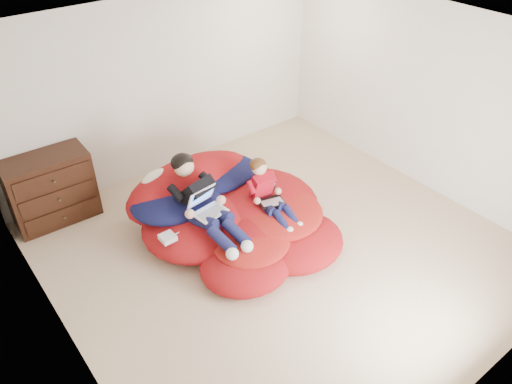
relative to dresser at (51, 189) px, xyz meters
name	(u,v)px	position (x,y,z in m)	size (l,w,h in m)	color
room_shell	(281,234)	(1.90, -2.23, -0.24)	(5.10, 5.10, 2.77)	#C5AD8D
dresser	(51,189)	(0.00, 0.00, 0.00)	(1.03, 0.58, 0.91)	#331A0E
beanbag_pile	(233,214)	(1.65, -1.61, -0.19)	(2.32, 2.32, 0.89)	#B01317
cream_pillow	(160,182)	(1.05, -0.91, 0.16)	(0.48, 0.31, 0.31)	white
older_boy	(201,198)	(1.22, -1.58, 0.23)	(0.44, 1.31, 0.75)	black
younger_boy	(268,191)	(1.97, -1.88, 0.16)	(0.31, 0.84, 0.66)	red
laptop_white	(206,205)	(1.22, -1.70, 0.19)	(0.39, 0.40, 0.25)	silver
laptop_black	(268,196)	(1.97, -1.89, 0.09)	(0.35, 0.38, 0.21)	black
power_adapter	(168,238)	(0.71, -1.68, -0.04)	(0.16, 0.16, 0.06)	silver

